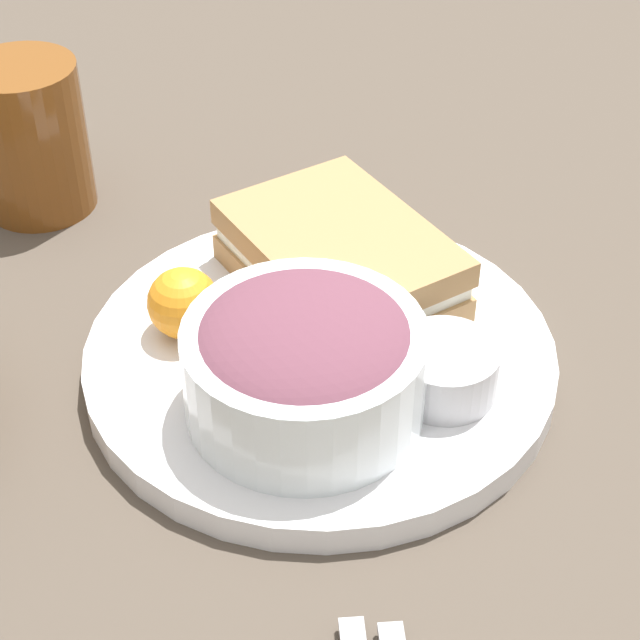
# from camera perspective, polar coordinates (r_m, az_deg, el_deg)

# --- Properties ---
(ground_plane) EXTENTS (4.00, 4.00, 0.00)m
(ground_plane) POSITION_cam_1_polar(r_m,az_deg,el_deg) (0.65, 0.00, -2.64)
(ground_plane) COLOR #4C4238
(plate) EXTENTS (0.28, 0.28, 0.02)m
(plate) POSITION_cam_1_polar(r_m,az_deg,el_deg) (0.64, 0.00, -2.02)
(plate) COLOR silver
(plate) RESTS_ON ground_plane
(sandwich) EXTENTS (0.17, 0.15, 0.04)m
(sandwich) POSITION_cam_1_polar(r_m,az_deg,el_deg) (0.67, 1.05, 3.23)
(sandwich) COLOR #A37A4C
(sandwich) RESTS_ON plate
(salad_bowl) EXTENTS (0.13, 0.13, 0.07)m
(salad_bowl) POSITION_cam_1_polar(r_m,az_deg,el_deg) (0.58, -0.83, -2.20)
(salad_bowl) COLOR white
(salad_bowl) RESTS_ON plate
(dressing_cup) EXTENTS (0.06, 0.06, 0.03)m
(dressing_cup) POSITION_cam_1_polar(r_m,az_deg,el_deg) (0.60, 6.65, -2.67)
(dressing_cup) COLOR #B7B7BC
(dressing_cup) RESTS_ON plate
(orange_wedge) EXTENTS (0.04, 0.04, 0.04)m
(orange_wedge) POSITION_cam_1_polar(r_m,az_deg,el_deg) (0.64, -7.30, 0.91)
(orange_wedge) COLOR orange
(orange_wedge) RESTS_ON plate
(drink_glass) EXTENTS (0.08, 0.08, 0.11)m
(drink_glass) POSITION_cam_1_polar(r_m,az_deg,el_deg) (0.80, -15.18, 9.37)
(drink_glass) COLOR brown
(drink_glass) RESTS_ON ground_plane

